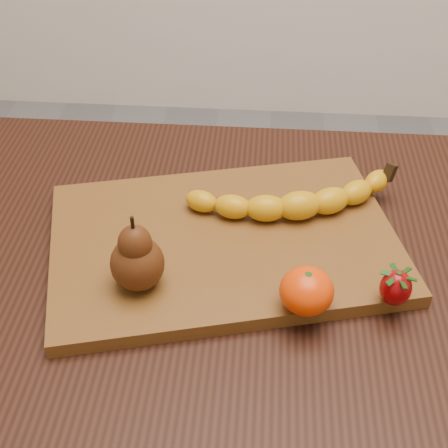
# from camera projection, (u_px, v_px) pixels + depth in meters

# --- Properties ---
(table) EXTENTS (1.00, 0.70, 0.76)m
(table) POSITION_uv_depth(u_px,v_px,m) (268.00, 322.00, 0.86)
(table) COLOR black
(table) RESTS_ON ground
(cutting_board) EXTENTS (0.51, 0.40, 0.02)m
(cutting_board) POSITION_uv_depth(u_px,v_px,m) (224.00, 241.00, 0.83)
(cutting_board) COLOR brown
(cutting_board) RESTS_ON table
(banana) EXTENTS (0.26, 0.13, 0.04)m
(banana) POSITION_uv_depth(u_px,v_px,m) (299.00, 206.00, 0.84)
(banana) COLOR #E29F0A
(banana) RESTS_ON cutting_board
(pear) EXTENTS (0.08, 0.08, 0.10)m
(pear) POSITION_uv_depth(u_px,v_px,m) (136.00, 252.00, 0.72)
(pear) COLOR #4F240C
(pear) RESTS_ON cutting_board
(mandarin) EXTENTS (0.08, 0.08, 0.05)m
(mandarin) POSITION_uv_depth(u_px,v_px,m) (307.00, 291.00, 0.71)
(mandarin) COLOR #FB3D02
(mandarin) RESTS_ON cutting_board
(strawberry) EXTENTS (0.05, 0.05, 0.05)m
(strawberry) POSITION_uv_depth(u_px,v_px,m) (396.00, 287.00, 0.72)
(strawberry) COLOR #910307
(strawberry) RESTS_ON cutting_board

